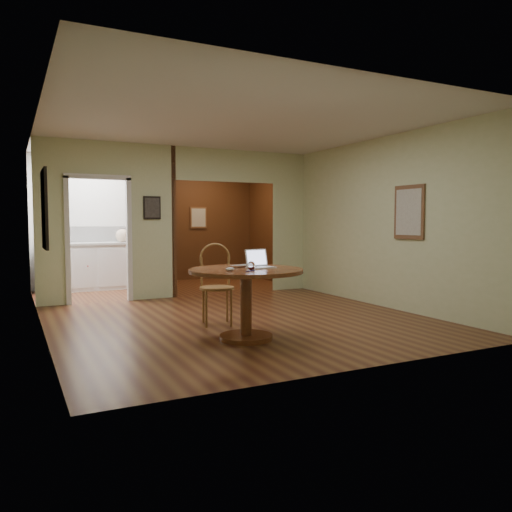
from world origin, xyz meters
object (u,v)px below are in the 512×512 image
dining_table (246,287)px  open_laptop (259,263)px  closed_laptop (246,266)px  chair (216,279)px

dining_table → open_laptop: size_ratio=3.86×
closed_laptop → chair: bearing=73.5°
chair → open_laptop: chair is taller
dining_table → chair: (0.03, 0.99, -0.01)m
dining_table → closed_laptop: size_ratio=3.91×
open_laptop → closed_laptop: 0.18m
dining_table → chair: bearing=88.4°
chair → closed_laptop: chair is taller
chair → closed_laptop: size_ratio=3.19×
chair → open_laptop: bearing=-66.0°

